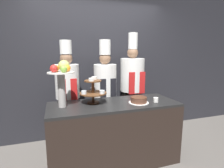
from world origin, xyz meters
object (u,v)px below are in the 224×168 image
(cake_round, at_px, (139,100))
(cup_white, at_px, (156,100))
(chef_center_left, at_px, (105,89))
(fruit_pedestal, at_px, (62,76))
(tiered_stand, at_px, (93,90))
(chef_left, at_px, (68,91))
(chef_center_right, at_px, (132,85))

(cake_round, xyz_separation_m, cup_white, (0.25, -0.03, -0.01))
(cup_white, distance_m, chef_center_left, 0.91)
(fruit_pedestal, relative_size, chef_center_left, 0.33)
(tiered_stand, relative_size, cup_white, 5.36)
(fruit_pedestal, bearing_deg, chef_left, 80.08)
(tiered_stand, xyz_separation_m, chef_left, (-0.30, 0.52, -0.10))
(fruit_pedestal, height_order, cup_white, fruit_pedestal)
(chef_left, bearing_deg, chef_center_left, -0.00)
(chef_left, distance_m, chef_center_right, 1.12)
(fruit_pedestal, xyz_separation_m, chef_left, (0.10, 0.55, -0.31))
(chef_left, bearing_deg, fruit_pedestal, -99.92)
(fruit_pedestal, relative_size, chef_center_right, 0.31)
(fruit_pedestal, distance_m, chef_center_left, 0.96)
(chef_center_left, bearing_deg, tiered_stand, -121.29)
(fruit_pedestal, bearing_deg, cake_round, -8.89)
(tiered_stand, distance_m, fruit_pedestal, 0.46)
(tiered_stand, height_order, chef_center_left, chef_center_left)
(cake_round, relative_size, chef_center_left, 0.16)
(tiered_stand, bearing_deg, fruit_pedestal, -176.32)
(tiered_stand, distance_m, cake_round, 0.64)
(cup_white, bearing_deg, chef_left, 147.29)
(tiered_stand, height_order, cup_white, tiered_stand)
(cup_white, relative_size, chef_center_right, 0.04)
(cake_round, bearing_deg, chef_center_right, 72.91)
(cake_round, xyz_separation_m, chef_center_left, (-0.28, 0.71, 0.04))
(chef_left, xyz_separation_m, chef_center_right, (1.12, -0.00, 0.04))
(chef_left, height_order, chef_center_right, chef_center_right)
(cake_round, height_order, chef_center_left, chef_center_left)
(cup_white, xyz_separation_m, chef_center_right, (-0.03, 0.74, 0.09))
(tiered_stand, xyz_separation_m, chef_center_right, (0.82, 0.52, -0.06))
(chef_center_right, bearing_deg, chef_left, 180.00)
(chef_left, bearing_deg, tiered_stand, -59.85)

